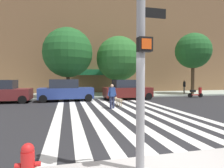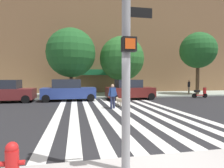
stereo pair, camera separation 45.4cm
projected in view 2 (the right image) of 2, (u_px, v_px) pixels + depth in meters
name	position (u px, v px, depth m)	size (l,w,h in m)	color
ground_plane	(107.00, 111.00, 11.75)	(160.00, 160.00, 0.00)	#232326
sidewalk_far	(92.00, 95.00, 21.66)	(80.00, 6.00, 0.15)	#A3B09F
crosswalk_stripes	(118.00, 111.00, 11.90)	(7.65, 13.61, 0.01)	silver
apartment_block	(106.00, 0.00, 32.89)	(39.47, 18.01, 31.08)	brown
traffic_light_pole	(127.00, 7.00, 3.81)	(0.74, 0.46, 5.80)	gray
fire_hydrant	(12.00, 163.00, 3.51)	(0.44, 0.32, 0.76)	red
parked_car_near_curb	(5.00, 91.00, 15.96)	(4.66, 2.14, 1.90)	maroon
parked_car_behind_first	(68.00, 91.00, 16.98)	(4.74, 1.95, 1.94)	navy
parked_car_third_in_line	(130.00, 90.00, 18.10)	(4.56, 2.12, 1.89)	#5C1C19
parked_scooter	(200.00, 93.00, 19.44)	(1.63, 0.50, 1.11)	black
street_tree_nearest	(71.00, 53.00, 19.22)	(4.98, 4.98, 6.94)	#4C3823
street_tree_middle	(122.00, 59.00, 21.07)	(4.94, 4.94, 6.52)	#4C3823
street_tree_further	(198.00, 51.00, 21.90)	(4.13, 4.13, 7.15)	#4C3823
pedestrian_dog_walker	(113.00, 95.00, 12.77)	(0.70, 0.34, 1.64)	#282D4C
dog_on_leash	(119.00, 100.00, 13.83)	(0.47, 1.05, 0.65)	tan
pedestrian_bystander	(189.00, 86.00, 22.62)	(0.37, 0.68, 1.64)	#6B6051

